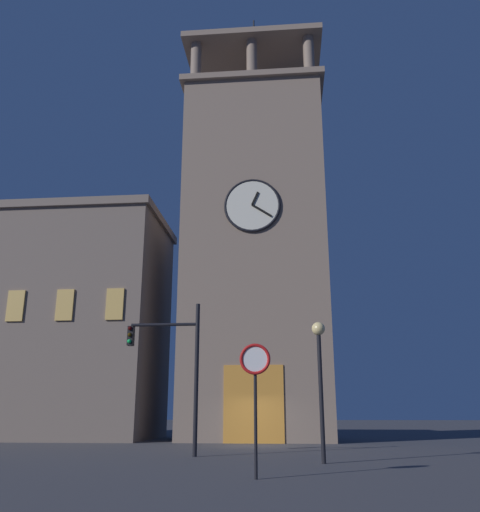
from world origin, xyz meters
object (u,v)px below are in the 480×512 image
(traffic_signal_near, at_px, (174,358))
(clocktower, at_px, (256,248))
(adjacent_wing_building, at_px, (2,325))
(street_lamp, at_px, (320,361))
(no_horn_sign, at_px, (255,371))

(traffic_signal_near, bearing_deg, clocktower, -101.67)
(adjacent_wing_building, relative_size, traffic_signal_near, 3.72)
(clocktower, height_order, street_lamp, clocktower)
(street_lamp, bearing_deg, no_horn_sign, 66.63)
(adjacent_wing_building, xyz_separation_m, no_horn_sign, (-17.61, 19.19, -4.49))
(adjacent_wing_building, distance_m, traffic_signal_near, 19.21)
(traffic_signal_near, distance_m, street_lamp, 5.85)
(no_horn_sign, bearing_deg, traffic_signal_near, -62.26)
(clocktower, relative_size, street_lamp, 6.49)
(street_lamp, bearing_deg, adjacent_wing_building, -37.39)
(adjacent_wing_building, distance_m, no_horn_sign, 26.43)
(traffic_signal_near, xyz_separation_m, no_horn_sign, (-3.49, 6.64, -0.99))
(traffic_signal_near, height_order, no_horn_sign, traffic_signal_near)
(clocktower, distance_m, street_lamp, 16.72)
(clocktower, distance_m, adjacent_wing_building, 17.19)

